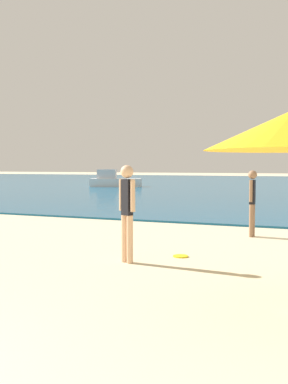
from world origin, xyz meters
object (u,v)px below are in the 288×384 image
Objects in this scene: frisbee at (181,256)px; boat_far at (114,181)px; person_standing at (127,207)px; person_distant at (252,199)px.

frisbee is 27.06m from boat_far.
person_standing reaches higher than boat_far.
frisbee is at bearing -10.69° from person_distant.
person_standing is 1.08× the size of person_distant.
person_distant reaches higher than frisbee.
person_distant is at bearing 94.10° from person_standing.
person_standing is 0.41× the size of boat_far.
person_distant is (1.46, 3.77, -0.07)m from person_standing.
person_standing reaches higher than person_distant.
frisbee is 0.07× the size of boat_far.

